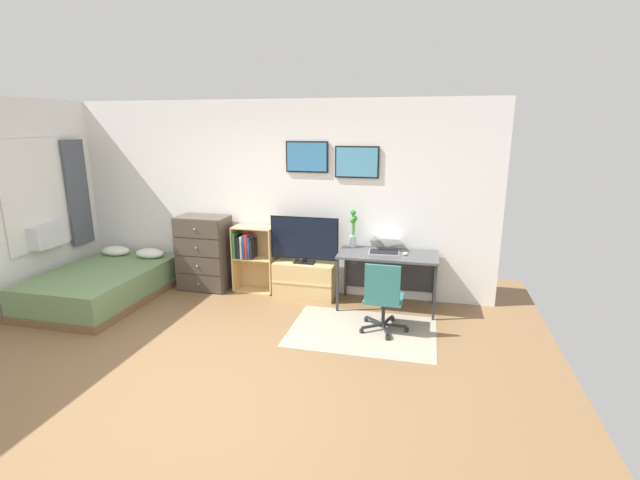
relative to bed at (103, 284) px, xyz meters
The scene contains 13 objects.
ground_plane 2.60m from the bed, 32.61° to the right, with size 7.20×7.20×0.00m, color brown.
wall_back_with_posters 2.68m from the bed, 25.15° to the left, with size 6.12×0.09×2.70m.
area_rug 3.64m from the bed, ahead, with size 1.70×1.20×0.01m, color #9E937F.
bed is the anchor object (origin of this frame).
dresser 1.42m from the bed, 33.18° to the left, with size 0.73×0.46×1.08m.
bookshelf 2.06m from the bed, 23.99° to the left, with size 0.59×0.30×0.96m.
tv_stand 2.79m from the bed, 16.06° to the left, with size 0.85×0.41×0.50m.
television 2.85m from the bed, 15.62° to the left, with size 0.95×0.16×0.65m.
desk 3.92m from the bed, 10.88° to the left, with size 1.28×0.63×0.74m.
office_chair 3.87m from the bed, ahead, with size 0.56×0.58×0.86m.
laptop 3.89m from the bed, 11.40° to the left, with size 0.42×0.45×0.17m.
computer_mouse 4.14m from the bed, ahead, with size 0.06×0.10×0.03m, color silver.
bamboo_vase 3.54m from the bed, 14.70° to the left, with size 0.10×0.09×0.52m.
Camera 1 is at (2.12, -3.66, 2.36)m, focal length 25.54 mm.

